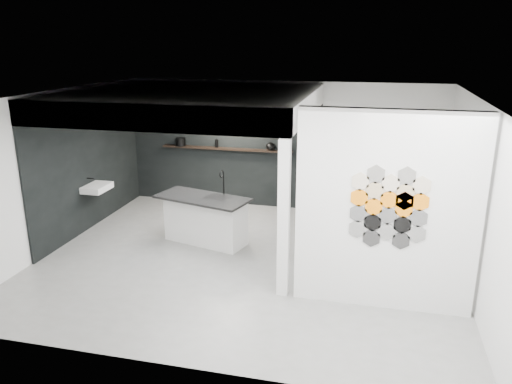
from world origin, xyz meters
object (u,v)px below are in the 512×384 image
object	(u,v)px
stockpot	(181,142)
bottle_dark	(217,143)
kettle	(270,146)
glass_vase	(286,148)
wall_basin	(97,188)
kitchen_island	(205,219)
partition_panel	(386,213)
glass_bowl	(286,148)
utensil_cup	(182,144)

from	to	relation	value
stockpot	bottle_dark	xyz separation A→B (m)	(0.86, 0.00, 0.00)
kettle	glass_vase	bearing A→B (deg)	-8.09
wall_basin	kitchen_island	world-z (taller)	kitchen_island
partition_panel	glass_vase	distance (m)	4.39
partition_panel	wall_basin	distance (m)	5.78
glass_vase	glass_bowl	bearing A→B (deg)	0.00
kettle	bottle_dark	world-z (taller)	bottle_dark
bottle_dark	wall_basin	bearing A→B (deg)	-131.38
partition_panel	stockpot	xyz separation A→B (m)	(-4.51, 3.87, 0.01)
wall_basin	stockpot	xyz separation A→B (m)	(0.96, 2.07, 0.56)
partition_panel	glass_vase	xyz separation A→B (m)	(-2.08, 3.87, -0.02)
bottle_dark	utensil_cup	world-z (taller)	bottle_dark
wall_basin	bottle_dark	world-z (taller)	bottle_dark
kettle	glass_bowl	size ratio (longest dim) A/B	1.32
utensil_cup	glass_bowl	bearing A→B (deg)	0.00
partition_panel	utensil_cup	xyz separation A→B (m)	(-4.47, 3.87, -0.04)
glass_bowl	glass_vase	world-z (taller)	glass_vase
stockpot	bottle_dark	world-z (taller)	bottle_dark
kitchen_island	glass_bowl	bearing A→B (deg)	79.18
wall_basin	glass_vase	xyz separation A→B (m)	(3.39, 2.07, 0.53)
wall_basin	bottle_dark	distance (m)	2.81
kettle	utensil_cup	bearing A→B (deg)	171.91
utensil_cup	stockpot	bearing A→B (deg)	180.00
kitchen_island	stockpot	world-z (taller)	stockpot
wall_basin	utensil_cup	size ratio (longest dim) A/B	6.79
kitchen_island	bottle_dark	size ratio (longest dim) A/B	10.15
partition_panel	wall_basin	bearing A→B (deg)	161.77
partition_panel	kettle	size ratio (longest dim) A/B	13.88
kettle	glass_bowl	xyz separation A→B (m)	(0.34, 0.00, -0.03)
stockpot	glass_vase	distance (m)	2.43
glass_bowl	bottle_dark	size ratio (longest dim) A/B	0.84
glass_bowl	utensil_cup	size ratio (longest dim) A/B	1.72
partition_panel	glass_bowl	distance (m)	4.39
glass_bowl	bottle_dark	xyz separation A→B (m)	(-1.57, 0.00, 0.04)
bottle_dark	utensil_cup	bearing A→B (deg)	180.00
utensil_cup	wall_basin	bearing A→B (deg)	-115.78
glass_vase	utensil_cup	xyz separation A→B (m)	(-2.39, 0.00, -0.02)
partition_panel	kettle	distance (m)	4.56
wall_basin	glass_bowl	world-z (taller)	glass_bowl
wall_basin	utensil_cup	distance (m)	2.35
kitchen_island	glass_bowl	distance (m)	2.66
partition_panel	bottle_dark	bearing A→B (deg)	133.33
kitchen_island	bottle_dark	distance (m)	2.49
partition_panel	kitchen_island	size ratio (longest dim) A/B	1.52
wall_basin	kitchen_island	bearing A→B (deg)	-4.55
wall_basin	glass_vase	world-z (taller)	glass_vase
partition_panel	wall_basin	size ratio (longest dim) A/B	4.67
kitchen_island	glass_vase	xyz separation A→B (m)	(1.09, 2.25, 0.92)
partition_panel	glass_bowl	xyz separation A→B (m)	(-2.08, 3.87, -0.03)
kettle	glass_vase	size ratio (longest dim) A/B	1.55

